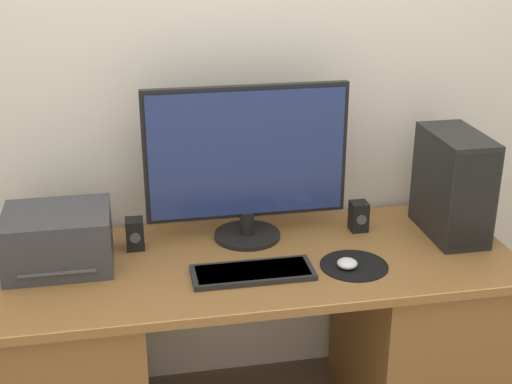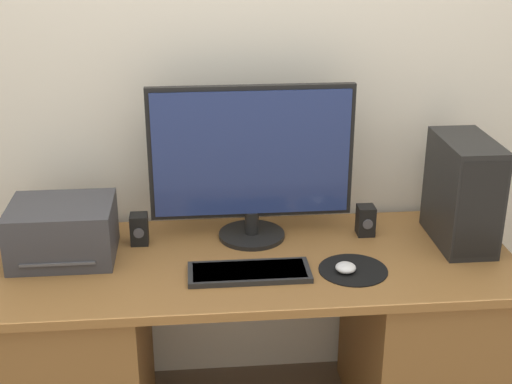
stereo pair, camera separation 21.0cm
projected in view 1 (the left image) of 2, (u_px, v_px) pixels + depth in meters
wall_back at (233, 51)px, 2.57m from camera, size 6.40×0.05×2.70m
desk at (254, 343)px, 2.57m from camera, size 1.80×0.69×0.71m
monitor at (247, 159)px, 2.49m from camera, size 0.72×0.24×0.56m
keyboard at (253, 272)px, 2.33m from camera, size 0.40×0.15×0.02m
mousepad at (354, 266)px, 2.39m from camera, size 0.23×0.23×0.00m
mouse at (347, 263)px, 2.37m from camera, size 0.07×0.07×0.03m
computer_tower at (453, 185)px, 2.56m from camera, size 0.18×0.34×0.38m
printer at (58, 239)px, 2.36m from camera, size 0.35×0.29×0.19m
speaker_left at (135, 234)px, 2.49m from camera, size 0.06×0.07×0.11m
speaker_right at (359, 216)px, 2.64m from camera, size 0.06×0.07×0.11m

